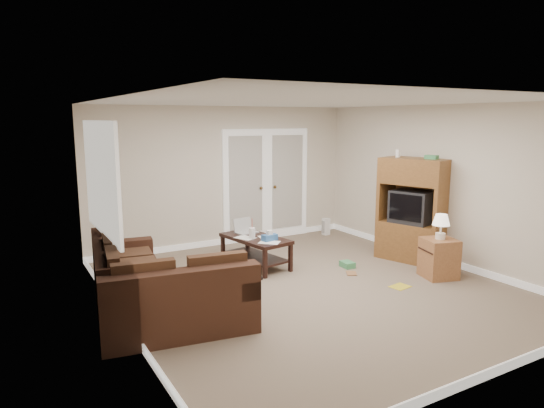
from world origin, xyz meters
TOP-DOWN VIEW (x-y plane):
  - floor at (0.00, 0.00)m, footprint 5.50×5.50m
  - ceiling at (0.00, 0.00)m, footprint 5.00×5.50m
  - wall_left at (-2.50, 0.00)m, footprint 0.02×5.50m
  - wall_right at (2.50, 0.00)m, footprint 0.02×5.50m
  - wall_back at (0.00, 2.75)m, footprint 5.00×0.02m
  - wall_front at (0.00, -2.75)m, footprint 5.00×0.02m
  - baseboards at (0.00, 0.00)m, footprint 5.00×5.50m
  - french_doors at (0.85, 2.71)m, footprint 1.80×0.05m
  - window_left at (-2.46, 1.00)m, footprint 0.05×1.92m
  - sectional_sofa at (-2.15, 0.22)m, footprint 1.77×2.71m
  - coffee_table at (-0.19, 1.25)m, footprint 0.77×1.24m
  - tv_armoire at (2.20, 0.30)m, footprint 0.86×1.16m
  - side_cabinet at (1.87, -0.56)m, footprint 0.55×0.55m
  - space_heater at (2.02, 2.39)m, footprint 0.13×0.11m
  - floor_magazine at (1.10, -0.59)m, footprint 0.30×0.25m
  - floor_greenbox at (1.03, 0.48)m, footprint 0.18×0.23m
  - floor_book at (0.82, 0.23)m, footprint 0.23×0.25m

SIDE VIEW (x-z plane):
  - floor at x=0.00m, z-range 0.00..0.00m
  - floor_magazine at x=1.10m, z-range 0.00..0.01m
  - floor_book at x=0.82m, z-range 0.00..0.02m
  - floor_greenbox at x=1.03m, z-range 0.00..0.09m
  - baseboards at x=0.00m, z-range 0.00..0.10m
  - space_heater at x=2.02m, z-range 0.00..0.33m
  - coffee_table at x=-0.19m, z-range -0.14..0.65m
  - sectional_sofa at x=-2.15m, z-range -0.08..0.69m
  - side_cabinet at x=1.87m, z-range -0.13..0.81m
  - tv_armoire at x=2.20m, z-range -0.05..1.73m
  - french_doors at x=0.85m, z-range -0.03..2.10m
  - wall_left at x=-2.50m, z-range 0.00..2.50m
  - wall_right at x=2.50m, z-range 0.00..2.50m
  - wall_back at x=0.00m, z-range 0.00..2.50m
  - wall_front at x=0.00m, z-range 0.00..2.50m
  - window_left at x=-2.46m, z-range 0.84..2.26m
  - ceiling at x=0.00m, z-range 2.49..2.51m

